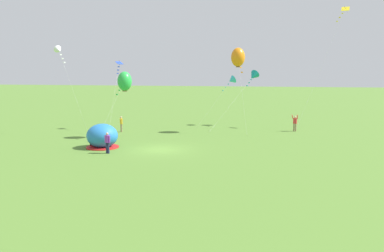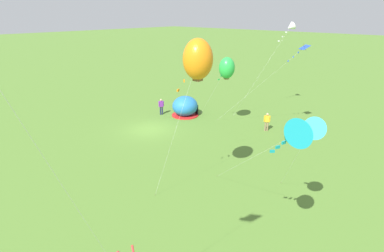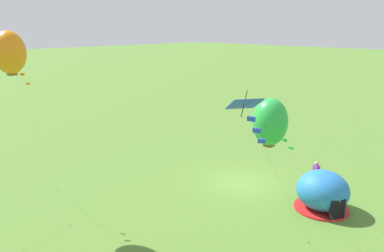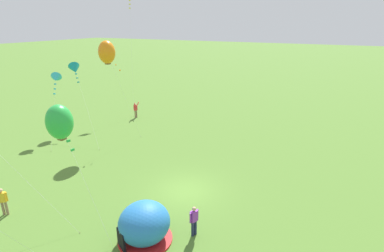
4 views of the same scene
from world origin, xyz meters
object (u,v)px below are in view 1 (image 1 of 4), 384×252
object	(u,v)px
kite_green	(125,81)
popup_tent	(102,136)
person_watching_sky	(121,123)
kite_orange	(238,57)
person_strolling	(107,142)
kite_teal	(253,76)
person_arms_raised	(295,122)
kite_cyan	(231,80)
kite_blue	(119,66)
kite_white	(59,50)
kite_yellow	(343,13)

from	to	relation	value
kite_green	popup_tent	bearing A→B (deg)	-90.48
popup_tent	person_watching_sky	size ratio (longest dim) A/B	1.63
person_watching_sky	kite_orange	bearing A→B (deg)	11.39
person_strolling	kite_teal	xyz separation A→B (m)	(10.46, 18.83, 5.11)
person_arms_raised	kite_green	world-z (taller)	kite_green
kite_cyan	kite_blue	distance (m)	13.67
kite_green	kite_cyan	size ratio (longest dim) A/B	1.07
person_strolling	kite_white	size ratio (longest dim) A/B	0.18
person_arms_raised	kite_yellow	distance (m)	13.68
person_arms_raised	kite_yellow	xyz separation A→B (m)	(5.01, 3.72, 12.17)
kite_white	kite_yellow	xyz separation A→B (m)	(29.93, 9.95, 4.33)
person_strolling	kite_blue	world-z (taller)	kite_blue
kite_green	kite_blue	distance (m)	6.11
kite_teal	kite_yellow	size ratio (longest dim) A/B	0.53
kite_orange	kite_blue	size ratio (longest dim) A/B	1.16
popup_tent	kite_orange	xyz separation A→B (m)	(10.60, 11.05, 7.12)
person_arms_raised	kite_teal	bearing A→B (deg)	143.69
person_watching_sky	kite_white	size ratio (longest dim) A/B	0.18
person_strolling	popup_tent	bearing A→B (deg)	125.11
person_arms_raised	kite_white	distance (m)	26.86
kite_green	kite_blue	world-z (taller)	kite_blue
person_arms_raised	kite_green	bearing A→B (deg)	-154.73
person_strolling	kite_teal	distance (m)	22.14
person_watching_sky	kite_orange	xyz separation A→B (m)	(12.48, 2.51, 7.15)
kite_yellow	kite_cyan	bearing A→B (deg)	-178.57
person_watching_sky	person_arms_raised	xyz separation A→B (m)	(18.73, 4.59, 0.03)
person_strolling	kite_orange	xyz separation A→B (m)	(9.13, 13.14, 7.15)
kite_orange	kite_white	world-z (taller)	kite_white
person_watching_sky	person_arms_raised	world-z (taller)	person_arms_raised
person_arms_raised	kite_yellow	world-z (taller)	kite_yellow
kite_white	kite_cyan	distance (m)	20.14
kite_cyan	kite_yellow	world-z (taller)	kite_yellow
popup_tent	person_strolling	size ratio (longest dim) A/B	1.63
popup_tent	kite_green	size ratio (longest dim) A/B	0.43
kite_teal	kite_white	bearing A→B (deg)	-153.77
person_watching_sky	kite_green	xyz separation A→B (m)	(1.92, -3.35, 4.68)
kite_cyan	kite_green	bearing A→B (deg)	-129.26
kite_orange	person_watching_sky	bearing A→B (deg)	-168.61
popup_tent	person_strolling	xyz separation A→B (m)	(1.47, -2.09, -0.03)
kite_green	kite_cyan	bearing A→B (deg)	50.74
kite_cyan	kite_blue	size ratio (longest dim) A/B	0.78
person_watching_sky	popup_tent	bearing A→B (deg)	-77.58
kite_orange	kite_yellow	size ratio (longest dim) A/B	0.65
kite_green	kite_white	size ratio (longest dim) A/B	0.70
person_arms_raised	person_watching_sky	bearing A→B (deg)	-166.24
kite_green	kite_yellow	distance (m)	25.86
person_arms_raised	kite_teal	xyz separation A→B (m)	(-4.92, 3.62, 5.07)
person_strolling	kite_yellow	xyz separation A→B (m)	(20.39, 18.93, 12.21)
popup_tent	kite_yellow	size ratio (longest dim) A/B	0.20
person_strolling	kite_blue	distance (m)	14.58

